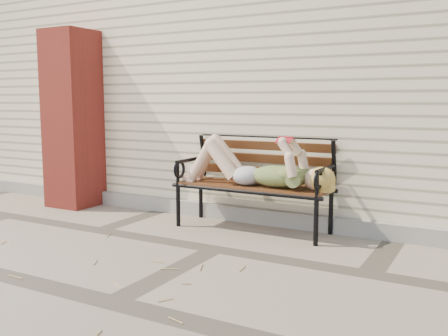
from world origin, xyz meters
The scene contains 7 objects.
ground centered at (0.00, 0.00, 0.00)m, with size 80.00×80.00×0.00m, color gray.
house_wall centered at (0.00, 3.00, 1.50)m, with size 8.00×4.00×3.00m, color beige.
foundation_strip centered at (0.00, 0.97, 0.07)m, with size 8.00×0.10×0.15m, color gray.
brick_pillar centered at (-2.30, 0.75, 1.00)m, with size 0.50×0.50×2.00m, color #AE3227.
garden_bench centered at (0.00, 0.80, 0.57)m, with size 1.57×0.63×1.02m.
reading_woman centered at (0.01, 0.68, 0.61)m, with size 1.48×0.34×0.47m.
straw_scatter centered at (-0.55, -0.68, 0.01)m, with size 3.03×1.59×0.01m.
Camera 1 is at (1.97, -3.45, 1.20)m, focal length 40.00 mm.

